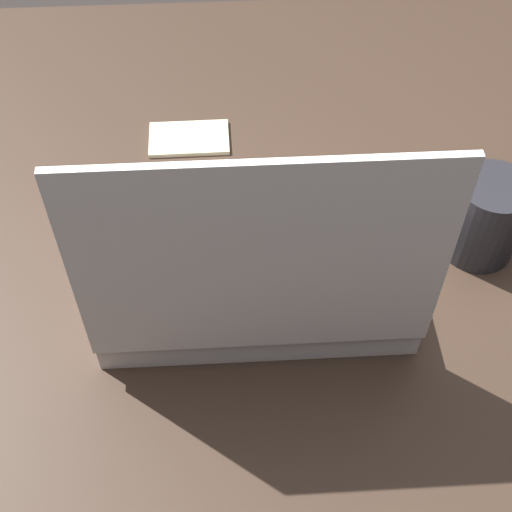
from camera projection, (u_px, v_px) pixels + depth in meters
name	position (u px, v px, depth m)	size (l,w,h in m)	color
ground_plane	(241.00, 456.00, 1.50)	(8.00, 8.00, 0.00)	#2D2826
dining_table	(233.00, 260.00, 1.00)	(1.05, 1.02, 0.75)	#38281E
donut_box	(261.00, 262.00, 0.80)	(0.35, 0.28, 0.30)	silver
coffee_mug	(488.00, 217.00, 0.85)	(0.09, 0.09, 0.11)	#232328
paper_napkin	(191.00, 138.00, 1.02)	(0.11, 0.07, 0.01)	beige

